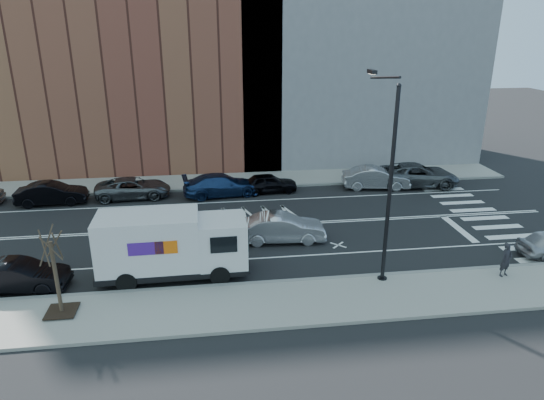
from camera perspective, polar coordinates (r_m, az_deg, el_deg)
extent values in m
plane|color=black|center=(28.79, -5.56, -3.20)|extent=(120.00, 120.00, 0.00)
cube|color=gray|center=(20.94, -4.56, -12.44)|extent=(44.00, 3.60, 0.15)
cube|color=gray|center=(37.02, -6.12, 2.23)|extent=(44.00, 3.60, 0.15)
cube|color=gray|center=(22.48, -4.83, -9.98)|extent=(44.00, 0.25, 0.17)
cube|color=gray|center=(35.31, -6.03, 1.36)|extent=(44.00, 0.25, 0.17)
cube|color=brown|center=(42.71, -18.40, 18.64)|extent=(26.00, 10.00, 22.00)
cube|color=slate|center=(43.99, 9.95, 21.93)|extent=(20.00, 10.00, 26.00)
cylinder|color=black|center=(21.67, 13.70, 1.15)|extent=(0.18, 0.18, 9.00)
cylinder|color=black|center=(23.42, 12.81, -9.09)|extent=(0.44, 0.44, 0.20)
sphere|color=black|center=(20.71, 14.72, 12.88)|extent=(0.20, 0.20, 0.20)
cylinder|color=black|center=(22.27, 13.11, 13.86)|extent=(0.11, 3.49, 0.48)
cube|color=black|center=(23.86, 11.70, 14.57)|extent=(0.25, 0.80, 0.18)
cube|color=#FFF2CC|center=(23.87, 11.68, 14.34)|extent=(0.18, 0.55, 0.03)
cube|color=black|center=(22.10, -23.48, -11.87)|extent=(1.20, 1.20, 0.04)
cylinder|color=#382B1E|center=(21.38, -24.04, -8.38)|extent=(0.16, 0.16, 3.20)
cylinder|color=#382B1E|center=(20.72, -23.92, -4.96)|extent=(0.06, 0.80, 1.44)
cylinder|color=#382B1E|center=(20.98, -24.20, -4.70)|extent=(0.81, 0.31, 1.19)
cylinder|color=#382B1E|center=(20.98, -25.00, -4.81)|extent=(0.58, 0.76, 1.50)
cylinder|color=#382B1E|center=(20.73, -25.22, -5.15)|extent=(0.47, 0.61, 1.37)
cylinder|color=#382B1E|center=(20.57, -24.55, -5.24)|extent=(0.72, 0.29, 1.13)
cube|color=black|center=(23.58, -11.63, -7.70)|extent=(6.82, 2.40, 0.33)
cube|color=silver|center=(23.01, -5.83, -4.75)|extent=(2.22, 2.39, 2.19)
cube|color=black|center=(22.94, -3.07, -3.85)|extent=(0.10, 2.03, 1.04)
cube|color=black|center=(21.79, -5.70, -5.27)|extent=(1.20, 0.06, 0.77)
cube|color=black|center=(23.97, -6.00, -2.86)|extent=(1.20, 0.06, 0.77)
cube|color=black|center=(23.54, -3.11, -7.03)|extent=(0.20, 2.19, 0.38)
cube|color=silver|center=(23.06, -14.32, -4.65)|extent=(4.63, 2.48, 2.52)
cube|color=#47198C|center=(21.88, -14.64, -5.58)|extent=(1.53, 0.04, 0.60)
cube|color=orange|center=(21.79, -12.35, -5.49)|extent=(0.99, 0.04, 0.60)
cube|color=#47198C|center=(24.11, -14.10, -3.10)|extent=(1.53, 0.04, 0.60)
cube|color=orange|center=(24.03, -12.02, -3.00)|extent=(0.99, 0.04, 0.60)
cylinder|color=black|center=(22.58, -6.14, -8.79)|extent=(0.92, 0.32, 0.92)
cylinder|color=black|center=(24.52, -6.38, -6.35)|extent=(0.92, 0.32, 0.92)
cylinder|color=black|center=(22.86, -16.74, -9.21)|extent=(0.92, 0.32, 0.92)
cylinder|color=black|center=(24.78, -16.09, -6.76)|extent=(0.92, 0.32, 0.92)
imported|color=black|center=(35.25, -24.49, 0.71)|extent=(4.57, 1.80, 1.48)
imported|color=#52565A|center=(34.63, -16.02, 1.37)|extent=(5.14, 2.58, 1.40)
imported|color=navy|center=(33.89, -6.00, 1.78)|extent=(5.51, 2.78, 1.53)
imported|color=black|center=(34.36, -0.39, 2.00)|extent=(4.13, 1.92, 1.37)
imported|color=#A7A8AC|center=(35.99, 12.12, 2.56)|extent=(4.97, 2.29, 1.58)
imported|color=#4C5054|center=(37.31, 16.69, 2.85)|extent=(6.31, 3.47, 1.68)
imported|color=silver|center=(26.60, 1.22, -3.31)|extent=(4.77, 1.91, 1.54)
imported|color=black|center=(24.63, -27.64, -7.93)|extent=(4.35, 1.72, 1.41)
imported|color=#232127|center=(25.17, 25.83, -6.33)|extent=(0.70, 0.58, 1.65)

